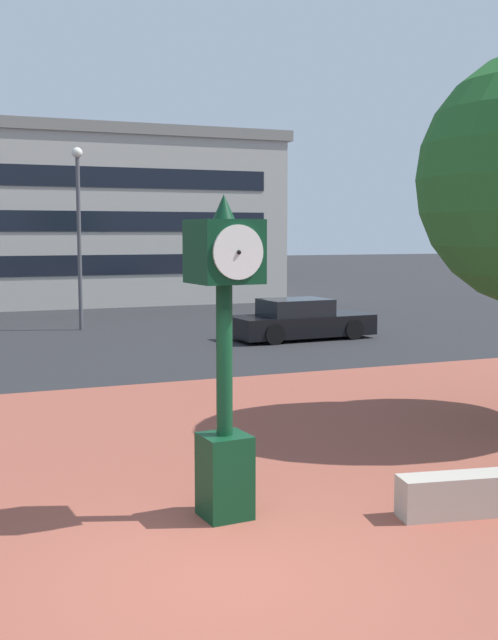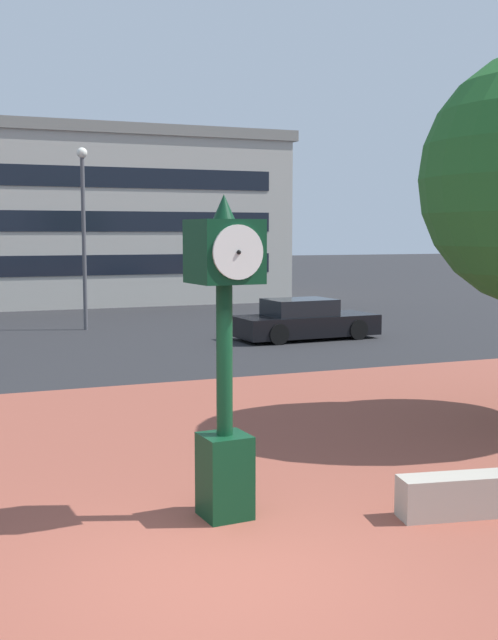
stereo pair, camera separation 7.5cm
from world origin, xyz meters
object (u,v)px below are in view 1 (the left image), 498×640
object	(u,v)px
street_clock	(224,345)
street_lamp_post	(79,218)
car_street_mid	(300,321)
civic_building	(6,217)

from	to	relation	value
street_clock	street_lamp_post	bearing A→B (deg)	80.52
car_street_mid	civic_building	size ratio (longest dim) A/B	0.18
car_street_mid	street_lamp_post	world-z (taller)	street_lamp_post
civic_building	street_lamp_post	distance (m)	13.35
street_clock	car_street_mid	world-z (taller)	street_clock
street_lamp_post	street_clock	bearing A→B (deg)	-95.47
civic_building	street_lamp_post	xyz separation A→B (m)	(1.09, -13.31, -0.27)
civic_building	car_street_mid	bearing A→B (deg)	-68.81
street_clock	street_lamp_post	xyz separation A→B (m)	(1.82, 19.07, 1.78)
civic_building	street_lamp_post	bearing A→B (deg)	-85.30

